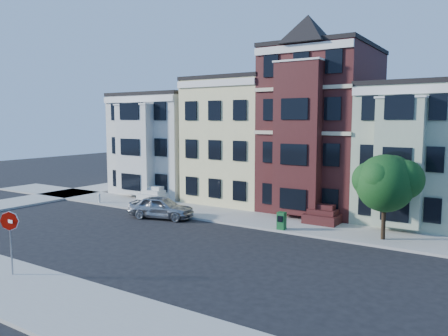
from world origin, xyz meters
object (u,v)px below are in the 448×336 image
Objects in this scene: parked_car at (161,207)px; newspaper_box at (282,221)px; fire_hydrant at (99,199)px; stop_sign at (11,239)px; street_tree at (385,187)px.

newspaper_box is at bearing -95.88° from parked_car.
fire_hydrant is (-16.40, 0.00, -0.24)m from newspaper_box.
parked_car is 1.45× the size of stop_sign.
parked_car reaches higher than newspaper_box.
parked_car is 4.25× the size of newspaper_box.
street_tree reaches higher than stop_sign.
stop_sign reaches higher than parked_car.
street_tree reaches higher than fire_hydrant.
stop_sign reaches higher than newspaper_box.
stop_sign is (-12.28, -14.68, -1.39)m from street_tree.
street_tree is 1.88× the size of stop_sign.
parked_car is at bearing 95.61° from stop_sign.
parked_car is 7.77m from fire_hydrant.
stop_sign is at bearing 176.68° from parked_car.
parked_car is at bearing -8.71° from fire_hydrant.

